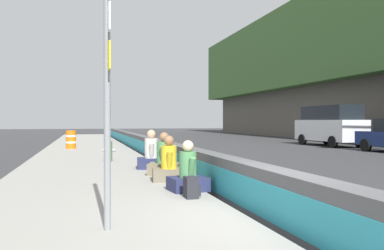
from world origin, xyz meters
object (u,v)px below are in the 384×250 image
seated_person_rear (164,161)px  backpack (191,188)px  fire_hydrant (109,149)px  seated_person_middle (169,167)px  route_sign_post (108,72)px  seated_person_foreground (188,175)px  construction_barrel (71,139)px  seated_person_far (151,156)px  parked_car_fourth (330,125)px

seated_person_rear → backpack: bearing=177.5°
fire_hydrant → seated_person_rear: (-4.03, -1.22, -0.09)m
fire_hydrant → seated_person_middle: 5.29m
seated_person_middle → backpack: (-2.26, 0.05, -0.15)m
route_sign_post → seated_person_foreground: size_ratio=3.43×
fire_hydrant → construction_barrel: bearing=11.7°
backpack → seated_person_far: bearing=-0.6°
seated_person_rear → construction_barrel: bearing=13.6°
seated_person_middle → parked_car_fourth: size_ratio=0.21×
parked_car_fourth → seated_person_far: bearing=127.5°
seated_person_far → route_sign_post: bearing=165.8°
route_sign_post → parked_car_fourth: route_sign_post is taller
seated_person_middle → backpack: seated_person_middle is taller
seated_person_middle → parked_car_fourth: bearing=-46.0°
seated_person_middle → seated_person_rear: 1.14m
seated_person_foreground → backpack: 0.80m
fire_hydrant → seated_person_middle: bearing=-167.8°
seated_person_rear → parked_car_fourth: (11.54, -13.01, 0.85)m
backpack → construction_barrel: construction_barrel is taller
seated_person_far → construction_barrel: (9.86, 2.64, 0.11)m
seated_person_foreground → seated_person_middle: (1.48, 0.09, 0.01)m
seated_person_middle → seated_person_rear: seated_person_rear is taller
seated_person_foreground → route_sign_post: bearing=145.7°
backpack → seated_person_middle: bearing=-1.2°
seated_person_middle → parked_car_fourth: (12.68, -13.11, 0.87)m
seated_person_rear → backpack: (-3.39, 0.15, -0.16)m
route_sign_post → seated_person_foreground: bearing=-34.3°
construction_barrel → seated_person_middle: bearing=-168.1°
seated_person_middle → route_sign_post: bearing=157.5°
route_sign_post → seated_person_far: 7.15m
seated_person_rear → backpack: seated_person_rear is taller
route_sign_post → fire_hydrant: size_ratio=4.09×
fire_hydrant → seated_person_far: size_ratio=0.75×
seated_person_far → backpack: size_ratio=2.95×
construction_barrel → parked_car_fourth: size_ratio=0.18×
seated_person_far → seated_person_middle: bearing=179.9°
parked_car_fourth → fire_hydrant: bearing=117.8°
route_sign_post → seated_person_middle: size_ratio=3.28×
seated_person_far → seated_person_rear: bearing=-176.1°
seated_person_middle → seated_person_far: bearing=-0.1°
seated_person_foreground → parked_car_fourth: parked_car_fourth is taller
seated_person_foreground → backpack: seated_person_foreground is taller
seated_person_middle → fire_hydrant: bearing=12.2°
seated_person_rear → seated_person_far: 1.50m
seated_person_rear → backpack: size_ratio=2.87×
construction_barrel → seated_person_foreground: bearing=-169.0°
backpack → construction_barrel: (14.74, 2.59, 0.28)m
seated_person_middle → construction_barrel: bearing=11.9°
fire_hydrant → backpack: size_ratio=2.20×
seated_person_far → fire_hydrant: bearing=23.8°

